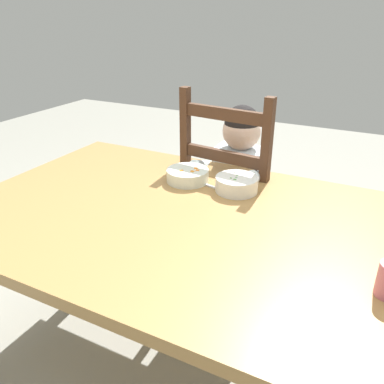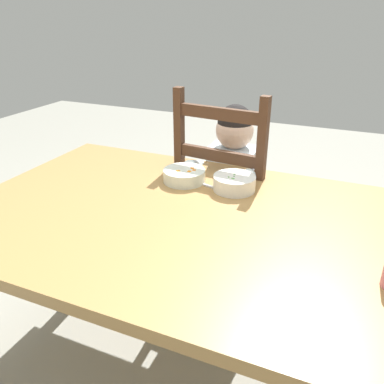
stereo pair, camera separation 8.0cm
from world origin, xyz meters
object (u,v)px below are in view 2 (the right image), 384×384
Objects in this scene: child_figure at (231,177)px; bowl_of_carrots at (184,175)px; spoon at (200,183)px; dining_chair at (228,206)px; dining_table at (185,236)px; bowl_of_peas at (234,182)px.

child_figure reaches higher than bowl_of_carrots.
dining_chair is at bearing 84.25° from spoon.
child_figure is 7.12× the size of spoon.
dining_table is 0.28m from spoon.
child_figure is (-0.01, 0.55, 0.01)m from dining_table.
bowl_of_peas reaches higher than spoon.
child_figure is at bearing 70.27° from bowl_of_carrots.
dining_table is 0.30m from bowl_of_carrots.
dining_table is 0.57m from dining_chair.
dining_table is 11.38× the size of spoon.
dining_chair reaches higher than bowl_of_carrots.
spoon is at bearing -95.75° from dining_chair.
bowl_of_carrots reaches higher than spoon.
spoon is (-0.03, -0.30, 0.24)m from dining_chair.
dining_chair is 0.16m from child_figure.
dining_chair is at bearing 151.74° from child_figure.
spoon is at bearing 100.71° from dining_table.
bowl_of_peas is 0.96× the size of bowl_of_carrots.
child_figure reaches higher than spoon.
spoon is (-0.04, -0.29, 0.08)m from child_figure.
dining_chair reaches higher than spoon.
spoon is at bearing -0.26° from bowl_of_carrots.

